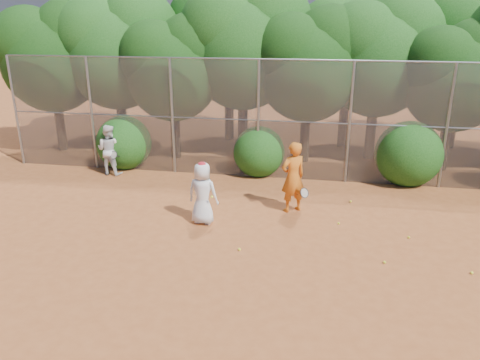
# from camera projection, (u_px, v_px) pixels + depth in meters

# --- Properties ---
(ground) EXTENTS (80.00, 80.00, 0.00)m
(ground) POSITION_uv_depth(u_px,v_px,m) (264.00, 264.00, 10.62)
(ground) COLOR brown
(ground) RESTS_ON ground
(fence_back) EXTENTS (20.05, 0.09, 4.03)m
(fence_back) POSITION_uv_depth(u_px,v_px,m) (284.00, 120.00, 15.52)
(fence_back) COLOR gray
(fence_back) RESTS_ON ground
(tree_0) EXTENTS (4.38, 3.81, 6.00)m
(tree_0) POSITION_uv_depth(u_px,v_px,m) (53.00, 53.00, 18.31)
(tree_0) COLOR black
(tree_0) RESTS_ON ground
(tree_1) EXTENTS (4.64, 4.03, 6.35)m
(tree_1) POSITION_uv_depth(u_px,v_px,m) (118.00, 47.00, 18.29)
(tree_1) COLOR black
(tree_1) RESTS_ON ground
(tree_2) EXTENTS (3.99, 3.47, 5.47)m
(tree_2) POSITION_uv_depth(u_px,v_px,m) (174.00, 65.00, 17.42)
(tree_2) COLOR black
(tree_2) RESTS_ON ground
(tree_3) EXTENTS (4.89, 4.26, 6.70)m
(tree_3) POSITION_uv_depth(u_px,v_px,m) (245.00, 41.00, 17.67)
(tree_3) COLOR black
(tree_3) RESTS_ON ground
(tree_4) EXTENTS (4.19, 3.64, 5.73)m
(tree_4) POSITION_uv_depth(u_px,v_px,m) (310.00, 61.00, 16.91)
(tree_4) COLOR black
(tree_4) RESTS_ON ground
(tree_5) EXTENTS (4.51, 3.92, 6.17)m
(tree_5) POSITION_uv_depth(u_px,v_px,m) (380.00, 52.00, 17.15)
(tree_5) COLOR black
(tree_5) RESTS_ON ground
(tree_6) EXTENTS (3.86, 3.36, 5.29)m
(tree_6) POSITION_uv_depth(u_px,v_px,m) (456.00, 73.00, 16.00)
(tree_6) COLOR black
(tree_6) RESTS_ON ground
(tree_9) EXTENTS (4.83, 4.20, 6.62)m
(tree_9) POSITION_uv_depth(u_px,v_px,m) (118.00, 39.00, 20.53)
(tree_9) COLOR black
(tree_9) RESTS_ON ground
(tree_10) EXTENTS (5.15, 4.48, 7.06)m
(tree_10) POSITION_uv_depth(u_px,v_px,m) (230.00, 32.00, 19.80)
(tree_10) COLOR black
(tree_10) RESTS_ON ground
(tree_11) EXTENTS (4.64, 4.03, 6.35)m
(tree_11) POSITION_uv_depth(u_px,v_px,m) (350.00, 46.00, 18.76)
(tree_11) COLOR black
(tree_11) RESTS_ON ground
(tree_12) EXTENTS (5.02, 4.37, 6.88)m
(tree_12) POSITION_uv_depth(u_px,v_px,m) (467.00, 37.00, 18.46)
(tree_12) COLOR black
(tree_12) RESTS_ON ground
(bush_0) EXTENTS (2.00, 2.00, 2.00)m
(bush_0) POSITION_uv_depth(u_px,v_px,m) (124.00, 140.00, 17.12)
(bush_0) COLOR #154310
(bush_0) RESTS_ON ground
(bush_1) EXTENTS (1.80, 1.80, 1.80)m
(bush_1) POSITION_uv_depth(u_px,v_px,m) (259.00, 149.00, 16.33)
(bush_1) COLOR #154310
(bush_1) RESTS_ON ground
(bush_2) EXTENTS (2.20, 2.20, 2.20)m
(bush_2) POSITION_uv_depth(u_px,v_px,m) (409.00, 151.00, 15.44)
(bush_2) COLOR #154310
(bush_2) RESTS_ON ground
(player_yellow) EXTENTS (0.95, 0.83, 2.05)m
(player_yellow) POSITION_uv_depth(u_px,v_px,m) (293.00, 177.00, 13.18)
(player_yellow) COLOR #CD6518
(player_yellow) RESTS_ON ground
(player_teen) EXTENTS (0.90, 0.65, 1.73)m
(player_teen) POSITION_uv_depth(u_px,v_px,m) (203.00, 193.00, 12.47)
(player_teen) COLOR silver
(player_teen) RESTS_ON ground
(player_white) EXTENTS (0.93, 0.79, 1.77)m
(player_white) POSITION_uv_depth(u_px,v_px,m) (109.00, 150.00, 16.35)
(player_white) COLOR silver
(player_white) RESTS_ON ground
(ball_0) EXTENTS (0.07, 0.07, 0.07)m
(ball_0) POSITION_uv_depth(u_px,v_px,m) (409.00, 237.00, 11.84)
(ball_0) COLOR yellow
(ball_0) RESTS_ON ground
(ball_1) EXTENTS (0.07, 0.07, 0.07)m
(ball_1) POSITION_uv_depth(u_px,v_px,m) (339.00, 223.00, 12.62)
(ball_1) COLOR yellow
(ball_1) RESTS_ON ground
(ball_2) EXTENTS (0.07, 0.07, 0.07)m
(ball_2) POSITION_uv_depth(u_px,v_px,m) (385.00, 262.00, 10.65)
(ball_2) COLOR yellow
(ball_2) RESTS_ON ground
(ball_3) EXTENTS (0.07, 0.07, 0.07)m
(ball_3) POSITION_uv_depth(u_px,v_px,m) (472.00, 273.00, 10.21)
(ball_3) COLOR yellow
(ball_3) RESTS_ON ground
(ball_4) EXTENTS (0.07, 0.07, 0.07)m
(ball_4) POSITION_uv_depth(u_px,v_px,m) (239.00, 249.00, 11.23)
(ball_4) COLOR yellow
(ball_4) RESTS_ON ground
(ball_5) EXTENTS (0.07, 0.07, 0.07)m
(ball_5) POSITION_uv_depth(u_px,v_px,m) (351.00, 201.00, 14.10)
(ball_5) COLOR yellow
(ball_5) RESTS_ON ground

